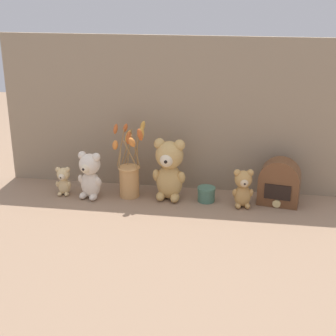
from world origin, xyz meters
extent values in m
plane|color=#8E7056|center=(0.00, 0.00, 0.00)|extent=(4.00, 4.00, 0.00)
cube|color=gray|center=(0.00, 0.17, 0.34)|extent=(1.55, 0.02, 0.69)
ellipsoid|color=tan|center=(0.01, 0.03, 0.08)|extent=(0.12, 0.10, 0.16)
sphere|color=tan|center=(0.01, 0.03, 0.20)|extent=(0.12, 0.12, 0.12)
sphere|color=beige|center=(0.00, -0.02, 0.19)|extent=(0.06, 0.06, 0.06)
sphere|color=black|center=(0.00, -0.04, 0.20)|extent=(0.02, 0.02, 0.02)
sphere|color=tan|center=(0.05, 0.03, 0.25)|extent=(0.05, 0.05, 0.05)
sphere|color=tan|center=(-0.04, 0.03, 0.25)|extent=(0.05, 0.05, 0.05)
ellipsoid|color=tan|center=(0.06, 0.02, 0.11)|extent=(0.04, 0.06, 0.07)
ellipsoid|color=tan|center=(-0.05, 0.02, 0.11)|extent=(0.04, 0.06, 0.07)
ellipsoid|color=tan|center=(0.03, -0.01, 0.02)|extent=(0.04, 0.07, 0.04)
ellipsoid|color=tan|center=(-0.03, 0.00, 0.02)|extent=(0.04, 0.07, 0.04)
ellipsoid|color=beige|center=(-0.34, -0.01, 0.06)|extent=(0.10, 0.09, 0.12)
sphere|color=beige|center=(-0.34, -0.01, 0.16)|extent=(0.09, 0.09, 0.09)
sphere|color=beige|center=(-0.35, -0.05, 0.15)|extent=(0.04, 0.04, 0.04)
sphere|color=black|center=(-0.35, -0.07, 0.15)|extent=(0.01, 0.01, 0.01)
sphere|color=beige|center=(-0.31, -0.02, 0.19)|extent=(0.04, 0.04, 0.04)
sphere|color=beige|center=(-0.37, -0.01, 0.19)|extent=(0.04, 0.04, 0.04)
ellipsoid|color=beige|center=(-0.30, -0.03, 0.08)|extent=(0.03, 0.05, 0.05)
ellipsoid|color=beige|center=(-0.38, -0.01, 0.08)|extent=(0.03, 0.05, 0.05)
ellipsoid|color=beige|center=(-0.32, -0.05, 0.02)|extent=(0.04, 0.05, 0.03)
ellipsoid|color=beige|center=(-0.37, -0.04, 0.02)|extent=(0.04, 0.05, 0.03)
ellipsoid|color=tan|center=(0.32, -0.01, 0.05)|extent=(0.08, 0.07, 0.10)
sphere|color=tan|center=(0.32, -0.01, 0.12)|extent=(0.07, 0.07, 0.07)
sphere|color=#D1B289|center=(0.33, -0.04, 0.12)|extent=(0.04, 0.04, 0.04)
sphere|color=black|center=(0.33, -0.05, 0.12)|extent=(0.01, 0.01, 0.01)
sphere|color=tan|center=(0.35, -0.01, 0.15)|extent=(0.03, 0.03, 0.03)
sphere|color=tan|center=(0.30, -0.01, 0.15)|extent=(0.03, 0.03, 0.03)
ellipsoid|color=tan|center=(0.36, -0.01, 0.07)|extent=(0.03, 0.04, 0.04)
ellipsoid|color=tan|center=(0.29, -0.02, 0.07)|extent=(0.03, 0.04, 0.04)
ellipsoid|color=tan|center=(0.35, -0.03, 0.01)|extent=(0.03, 0.04, 0.02)
ellipsoid|color=tan|center=(0.31, -0.03, 0.01)|extent=(0.03, 0.04, 0.02)
ellipsoid|color=#DBBC84|center=(-0.47, 0.00, 0.04)|extent=(0.06, 0.05, 0.08)
sphere|color=#DBBC84|center=(-0.47, 0.00, 0.10)|extent=(0.06, 0.06, 0.06)
sphere|color=beige|center=(-0.47, -0.03, 0.09)|extent=(0.03, 0.03, 0.03)
sphere|color=black|center=(-0.47, -0.04, 0.09)|extent=(0.01, 0.01, 0.01)
sphere|color=#DBBC84|center=(-0.45, 0.00, 0.12)|extent=(0.02, 0.02, 0.02)
sphere|color=#DBBC84|center=(-0.49, -0.01, 0.12)|extent=(0.02, 0.02, 0.02)
ellipsoid|color=#DBBC84|center=(-0.44, -0.01, 0.05)|extent=(0.02, 0.03, 0.03)
ellipsoid|color=#DBBC84|center=(-0.49, -0.01, 0.05)|extent=(0.02, 0.03, 0.03)
ellipsoid|color=#DBBC84|center=(-0.45, -0.02, 0.01)|extent=(0.02, 0.03, 0.02)
ellipsoid|color=#DBBC84|center=(-0.48, -0.02, 0.01)|extent=(0.02, 0.03, 0.02)
cylinder|color=tan|center=(-0.17, 0.02, 0.07)|extent=(0.09, 0.09, 0.14)
torus|color=tan|center=(-0.17, 0.02, 0.13)|extent=(0.10, 0.10, 0.01)
cylinder|color=#9E7542|center=(-0.21, 0.02, 0.19)|extent=(0.01, 0.05, 0.10)
ellipsoid|color=orange|center=(-0.23, 0.03, 0.24)|extent=(0.03, 0.04, 0.05)
cylinder|color=#9E7542|center=(-0.19, 0.06, 0.22)|extent=(0.05, 0.02, 0.16)
ellipsoid|color=#C65B28|center=(-0.20, 0.09, 0.30)|extent=(0.03, 0.03, 0.04)
cylinder|color=#9E7542|center=(-0.21, 0.04, 0.22)|extent=(0.03, 0.05, 0.16)
ellipsoid|color=#C65B28|center=(-0.24, 0.06, 0.30)|extent=(0.03, 0.04, 0.05)
cylinder|color=#9E7542|center=(-0.14, 0.06, 0.22)|extent=(0.06, 0.05, 0.17)
ellipsoid|color=gold|center=(-0.12, 0.09, 0.31)|extent=(0.04, 0.04, 0.06)
cylinder|color=#9E7542|center=(-0.18, 0.06, 0.20)|extent=(0.04, 0.01, 0.12)
ellipsoid|color=gold|center=(-0.19, 0.08, 0.26)|extent=(0.05, 0.03, 0.06)
cylinder|color=#9E7542|center=(-0.14, 0.03, 0.22)|extent=(0.01, 0.05, 0.15)
ellipsoid|color=gold|center=(-0.12, 0.04, 0.29)|extent=(0.03, 0.04, 0.06)
cylinder|color=#9E7542|center=(-0.14, 0.00, 0.22)|extent=(0.03, 0.05, 0.16)
ellipsoid|color=#C65B28|center=(-0.11, -0.01, 0.30)|extent=(0.04, 0.04, 0.06)
cylinder|color=#9E7542|center=(-0.18, 0.05, 0.20)|extent=(0.02, 0.01, 0.12)
ellipsoid|color=#C65B28|center=(-0.18, 0.06, 0.26)|extent=(0.03, 0.03, 0.06)
cylinder|color=#9E7542|center=(-0.15, -0.02, 0.21)|extent=(0.06, 0.03, 0.14)
ellipsoid|color=orange|center=(-0.14, -0.04, 0.27)|extent=(0.05, 0.04, 0.05)
cube|color=brown|center=(0.48, 0.04, 0.06)|extent=(0.18, 0.12, 0.12)
cylinder|color=brown|center=(0.48, 0.04, 0.12)|extent=(0.18, 0.12, 0.17)
cube|color=black|center=(0.47, -0.01, 0.07)|extent=(0.11, 0.02, 0.06)
cylinder|color=#D6BC7A|center=(0.47, -0.01, 0.02)|extent=(0.03, 0.01, 0.03)
cylinder|color=#47705B|center=(0.17, 0.02, 0.03)|extent=(0.07, 0.07, 0.05)
cylinder|color=#47705B|center=(0.17, 0.02, 0.06)|extent=(0.08, 0.08, 0.01)
camera|label=1|loc=(0.32, -2.03, 0.92)|focal=55.00mm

